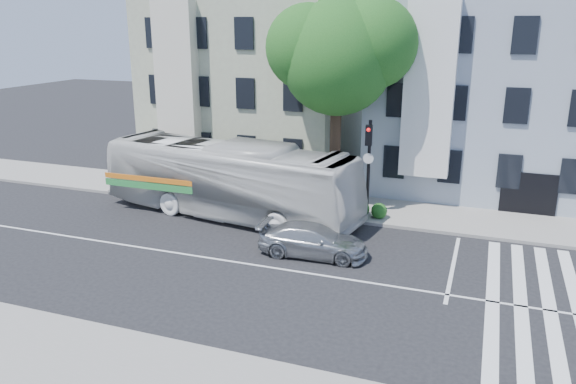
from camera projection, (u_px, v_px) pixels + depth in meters
The scene contains 9 objects.
ground at pixel (275, 268), 21.79m from camera, with size 120.00×120.00×0.00m, color black.
sidewalk_far at pixel (331, 206), 28.96m from camera, with size 80.00×4.00×0.15m, color gray.
building_left at pixel (258, 82), 35.99m from camera, with size 12.00×10.00×11.00m, color #A0A288.
building_right at pixel (488, 91), 31.38m from camera, with size 12.00×10.00×11.00m, color #929DAE.
street_tree at pixel (340, 51), 27.36m from camera, with size 7.30×5.90×11.10m.
bus at pixel (229, 179), 27.25m from camera, with size 13.33×3.12×3.71m, color silver.
sedan at pixel (313, 240), 22.83m from camera, with size 4.48×1.82×1.30m, color #AFB2B6.
hedge at pixel (295, 202), 28.26m from camera, with size 8.50×0.84×0.70m, color #305C1E, non-canonical shape.
traffic_signal at pixel (369, 156), 26.68m from camera, with size 0.50×0.55×4.77m.
Camera 1 is at (7.35, -18.61, 9.13)m, focal length 35.00 mm.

